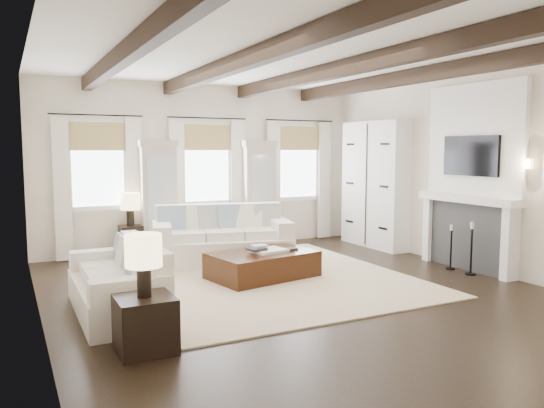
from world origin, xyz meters
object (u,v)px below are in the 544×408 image
sofa_back (222,239)px  ottoman (263,265)px  side_table_front (145,324)px  side_table_back (131,241)px  sofa_left (121,284)px

sofa_back → ottoman: 1.35m
sofa_back → ottoman: (0.14, -1.32, -0.20)m
side_table_front → side_table_back: bearing=79.6°
side_table_back → side_table_front: bearing=-100.4°
sofa_back → side_table_front: bearing=-122.1°
side_table_front → sofa_back: bearing=57.9°
sofa_back → sofa_left: sofa_back is taller
sofa_back → side_table_front: size_ratio=4.60×
sofa_left → side_table_back: 3.33m
sofa_back → side_table_back: 1.75m
sofa_back → side_table_front: 4.05m
sofa_left → ottoman: bearing=18.2°
sofa_left → side_table_back: size_ratio=3.42×
sofa_back → ottoman: size_ratio=1.61×
sofa_left → side_table_front: 1.37m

